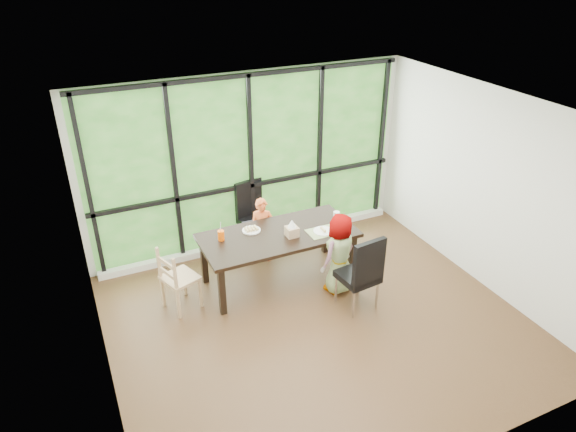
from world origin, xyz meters
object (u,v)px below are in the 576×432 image
(child_older, at_px, (338,254))
(plate_near, at_px, (323,231))
(child_toddler, at_px, (262,230))
(plate_far, at_px, (251,230))
(tissue_box, at_px, (292,232))
(green_cup, at_px, (344,225))
(white_mug, at_px, (336,215))
(chair_window_leather, at_px, (256,217))
(dining_table, at_px, (278,257))
(chair_interior_leather, at_px, (358,271))
(orange_cup, at_px, (221,235))
(chair_end_beech, at_px, (180,278))

(child_older, height_order, plate_near, child_older)
(child_toddler, distance_m, plate_far, 0.53)
(child_older, distance_m, tissue_box, 0.68)
(child_older, height_order, green_cup, child_older)
(white_mug, distance_m, tissue_box, 0.83)
(white_mug, relative_size, tissue_box, 0.59)
(chair_window_leather, bearing_deg, dining_table, -106.79)
(chair_interior_leather, xyz_separation_m, orange_cup, (-1.44, 1.14, 0.28))
(dining_table, relative_size, chair_interior_leather, 1.96)
(chair_window_leather, bearing_deg, white_mug, -57.66)
(plate_far, relative_size, tissue_box, 1.61)
(plate_far, distance_m, green_cup, 1.27)
(child_older, bearing_deg, plate_far, -59.57)
(chair_interior_leather, relative_size, plate_far, 4.24)
(dining_table, distance_m, plate_near, 0.73)
(chair_window_leather, height_order, tissue_box, chair_window_leather)
(plate_far, distance_m, white_mug, 1.26)
(chair_window_leather, height_order, white_mug, chair_window_leather)
(chair_window_leather, relative_size, chair_end_beech, 1.20)
(chair_window_leather, height_order, child_older, child_older)
(dining_table, bearing_deg, chair_interior_leather, -54.89)
(chair_interior_leather, bearing_deg, green_cup, -110.79)
(plate_near, bearing_deg, green_cup, -11.41)
(child_older, xyz_separation_m, white_mug, (0.32, 0.62, 0.22))
(orange_cup, bearing_deg, child_toddler, 29.11)
(plate_far, height_order, white_mug, white_mug)
(green_cup, bearing_deg, dining_table, 162.97)
(chair_window_leather, height_order, child_toddler, chair_window_leather)
(white_mug, bearing_deg, chair_window_leather, 136.14)
(child_toddler, bearing_deg, white_mug, -7.09)
(plate_far, distance_m, tissue_box, 0.58)
(child_toddler, bearing_deg, plate_near, -32.46)
(tissue_box, bearing_deg, white_mug, 14.22)
(chair_window_leather, bearing_deg, child_older, -82.61)
(dining_table, xyz_separation_m, green_cup, (0.87, -0.27, 0.44))
(plate_far, height_order, orange_cup, orange_cup)
(chair_interior_leather, bearing_deg, chair_window_leather, -77.79)
(child_toddler, xyz_separation_m, tissue_box, (0.14, -0.72, 0.32))
(chair_end_beech, distance_m, child_toddler, 1.52)
(child_older, bearing_deg, chair_interior_leather, 78.23)
(dining_table, xyz_separation_m, tissue_box, (0.14, -0.13, 0.44))
(plate_far, bearing_deg, child_older, -40.06)
(orange_cup, bearing_deg, plate_near, -15.76)
(chair_interior_leather, relative_size, child_older, 0.94)
(white_mug, xyz_separation_m, tissue_box, (-0.80, -0.20, 0.02))
(child_older, xyz_separation_m, green_cup, (0.24, 0.28, 0.24))
(tissue_box, bearing_deg, green_cup, -10.60)
(chair_interior_leather, xyz_separation_m, child_older, (-0.06, 0.42, 0.04))
(chair_end_beech, height_order, child_older, child_older)
(chair_interior_leather, distance_m, plate_far, 1.57)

